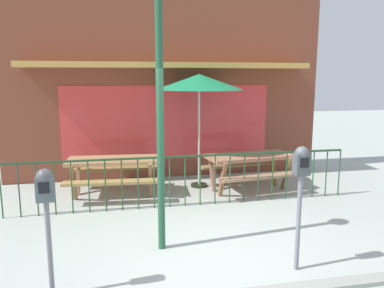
{
  "coord_description": "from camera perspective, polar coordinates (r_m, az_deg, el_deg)",
  "views": [
    {
      "loc": [
        -1.23,
        -4.51,
        2.39
      ],
      "look_at": [
        0.21,
        2.57,
        1.11
      ],
      "focal_mm": 35.37,
      "sensor_mm": 36.0,
      "label": 1
    }
  ],
  "objects": [
    {
      "name": "parking_meter_far",
      "position": [
        4.75,
        16.1,
        -4.6
      ],
      "size": [
        0.18,
        0.17,
        1.58
      ],
      "color": "slate",
      "rests_on": "ground"
    },
    {
      "name": "picnic_table_right",
      "position": [
        8.09,
        8.68,
        -2.75
      ],
      "size": [
        1.96,
        1.58,
        0.79
      ],
      "color": "#A76D53",
      "rests_on": "ground"
    },
    {
      "name": "pub_storefront",
      "position": [
        9.2,
        -3.9,
        10.44
      ],
      "size": [
        7.57,
        1.22,
        4.93
      ],
      "color": "#432110",
      "rests_on": "ground"
    },
    {
      "name": "patio_fence_front",
      "position": [
        7.01,
        -1.06,
        -4.19
      ],
      "size": [
        6.38,
        0.04,
        0.97
      ],
      "color": "#224326",
      "rests_on": "ground"
    },
    {
      "name": "street_lamp",
      "position": [
        5.04,
        -4.93,
        10.44
      ],
      "size": [
        0.28,
        0.28,
        3.68
      ],
      "color": "#225336",
      "rests_on": "ground"
    },
    {
      "name": "ground",
      "position": [
        5.25,
        3.49,
        -16.99
      ],
      "size": [
        40.0,
        40.0,
        0.0
      ],
      "primitive_type": "plane",
      "color": "#A5B0A7"
    },
    {
      "name": "patio_umbrella",
      "position": [
        8.1,
        1.09,
        9.23
      ],
      "size": [
        1.87,
        1.87,
        2.45
      ],
      "color": "black",
      "rests_on": "ground"
    },
    {
      "name": "parking_meter_near",
      "position": [
        4.31,
        -21.16,
        -7.73
      ],
      "size": [
        0.18,
        0.17,
        1.45
      ],
      "color": "slate",
      "rests_on": "ground"
    },
    {
      "name": "picnic_table_left",
      "position": [
        7.79,
        -11.81,
        -3.35
      ],
      "size": [
        1.89,
        1.49,
        0.79
      ],
      "color": "#A6784E",
      "rests_on": "ground"
    }
  ]
}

